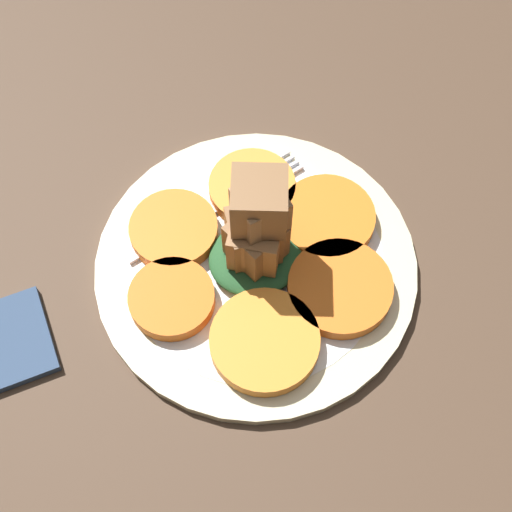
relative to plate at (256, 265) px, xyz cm
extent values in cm
cube|color=#4C3828|center=(0.00, 0.00, -1.52)|extent=(120.00, 120.00, 2.00)
cylinder|color=beige|center=(0.00, 0.00, -0.02)|extent=(27.10, 27.10, 1.00)
cylinder|color=white|center=(0.00, 0.00, 0.03)|extent=(21.68, 21.68, 1.00)
cylinder|color=orange|center=(-2.35, -6.59, 1.25)|extent=(7.62, 7.62, 1.34)
cylinder|color=orange|center=(5.43, -5.16, 1.25)|extent=(7.52, 7.52, 1.34)
cylinder|color=orange|center=(7.70, 0.85, 1.25)|extent=(6.98, 6.98, 1.34)
cylinder|color=orange|center=(2.19, 7.09, 1.25)|extent=(8.68, 8.68, 1.34)
cylinder|color=orange|center=(-5.25, 5.17, 1.25)|extent=(8.56, 8.56, 1.34)
cylinder|color=orange|center=(-7.09, -1.26, 1.25)|extent=(8.23, 8.23, 1.34)
ellipsoid|color=#235128|center=(0.00, 0.00, 1.39)|extent=(7.97, 7.17, 1.63)
cube|color=#9E754C|center=(-0.41, -0.25, 3.86)|extent=(4.53, 4.53, 3.30)
cube|color=brown|center=(0.05, 0.00, 4.14)|extent=(5.00, 5.00, 3.86)
cube|color=brown|center=(0.21, -0.51, 4.18)|extent=(4.49, 4.49, 3.94)
cube|color=olive|center=(-0.11, -0.25, 4.20)|extent=(5.54, 5.54, 3.99)
cube|color=brown|center=(-0.57, -0.73, 8.49)|extent=(5.53, 5.53, 4.19)
cube|color=#9E754C|center=(-0.60, -0.58, 7.56)|extent=(3.87, 3.87, 3.57)
cube|color=silver|center=(4.28, -5.55, 0.78)|extent=(11.67, 3.71, 0.40)
cube|color=silver|center=(-2.12, -7.03, 0.78)|extent=(1.90, 2.57, 0.40)
cube|color=silver|center=(-4.83, -8.69, 0.78)|extent=(4.57, 1.34, 0.40)
cube|color=silver|center=(-4.99, -8.04, 0.78)|extent=(4.57, 1.34, 0.40)
cube|color=silver|center=(-5.14, -7.39, 0.78)|extent=(4.57, 1.34, 0.40)
cube|color=silver|center=(-5.29, -6.74, 0.78)|extent=(4.57, 1.34, 0.40)
camera|label=1|loc=(10.62, 25.76, 53.41)|focal=50.00mm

